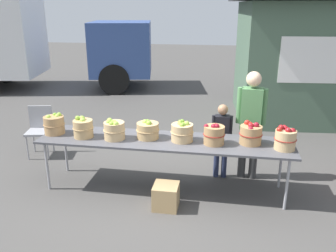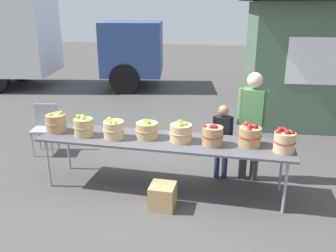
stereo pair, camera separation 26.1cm
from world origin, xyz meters
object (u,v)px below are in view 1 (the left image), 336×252
child_customer (222,135)px  box_truck (5,41)px  apple_basket_green_1 (83,128)px  apple_basket_red_1 (251,134)px  apple_basket_green_0 (54,124)px  apple_basket_green_3 (148,130)px  market_table (164,142)px  apple_basket_red_2 (285,139)px  folding_chair (40,127)px  vendor_adult (251,117)px  apple_basket_green_4 (182,132)px  apple_basket_red_0 (214,134)px  produce_crate (166,196)px  apple_basket_green_2 (114,130)px

child_customer → box_truck: (-6.80, 5.19, 0.81)m
apple_basket_green_1 → apple_basket_red_1: bearing=3.2°
apple_basket_green_0 → apple_basket_green_3: bearing=1.6°
market_table → box_truck: box_truck is taller
apple_basket_red_2 → folding_chair: (-3.95, 0.95, -0.39)m
box_truck → folding_chair: size_ratio=9.27×
child_customer → box_truck: box_truck is taller
vendor_adult → child_customer: size_ratio=1.42×
vendor_adult → apple_basket_green_4: bearing=37.0°
apple_basket_red_0 → produce_crate: bearing=-141.2°
market_table → apple_basket_green_3: apple_basket_green_3 is taller
apple_basket_green_3 → vendor_adult: (1.42, 0.53, 0.09)m
apple_basket_green_4 → market_table: bearing=179.8°
apple_basket_green_4 → folding_chair: 2.78m
apple_basket_green_0 → apple_basket_red_1: (2.77, 0.06, 0.00)m
apple_basket_green_1 → apple_basket_green_4: (1.39, 0.08, -0.01)m
apple_basket_green_4 → folding_chair: size_ratio=0.37×
apple_basket_green_3 → apple_basket_red_2: (1.83, -0.10, 0.03)m
market_table → apple_basket_green_1: (-1.14, -0.08, 0.17)m
market_table → apple_basket_red_0: size_ratio=11.81×
apple_basket_green_3 → box_truck: 8.12m
produce_crate → apple_basket_green_0: bearing=164.0°
market_table → produce_crate: bearing=-78.0°
apple_basket_green_0 → apple_basket_green_1: 0.47m
produce_crate → apple_basket_red_2: bearing=16.1°
apple_basket_green_3 → folding_chair: (-2.12, 0.85, -0.36)m
apple_basket_green_0 → apple_basket_red_2: (3.20, -0.07, 0.01)m
apple_basket_red_2 → folding_chair: 4.08m
apple_basket_green_2 → apple_basket_red_0: apple_basket_red_0 is taller
market_table → produce_crate: (0.11, -0.50, -0.56)m
vendor_adult → child_customer: (-0.41, -0.06, -0.28)m
apple_basket_green_0 → vendor_adult: bearing=11.5°
market_table → vendor_adult: 1.33m
market_table → apple_basket_green_4: (0.25, -0.00, 0.16)m
apple_basket_red_0 → produce_crate: apple_basket_red_0 is taller
box_truck → apple_basket_green_4: bearing=-53.4°
apple_basket_green_3 → folding_chair: 2.31m
child_customer → apple_basket_green_1: bearing=14.4°
vendor_adult → folding_chair: (-3.55, 0.32, -0.45)m
apple_basket_green_4 → child_customer: 0.76m
produce_crate → market_table: bearing=102.0°
apple_basket_green_3 → apple_basket_green_4: size_ratio=1.03×
child_customer → apple_basket_green_4: bearing=41.1°
folding_chair → box_truck: bearing=115.6°
apple_basket_green_0 → vendor_adult: 2.85m
apple_basket_green_0 → folding_chair: apple_basket_green_0 is taller
apple_basket_green_0 → apple_basket_red_0: apple_basket_green_0 is taller
market_table → apple_basket_green_1: bearing=-176.0°
apple_basket_red_1 → folding_chair: bearing=166.8°
apple_basket_green_1 → apple_basket_red_2: apple_basket_red_2 is taller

